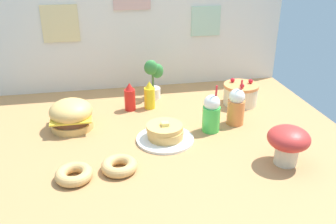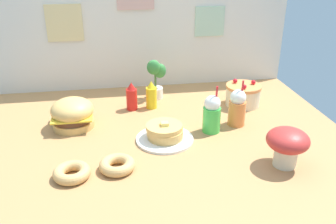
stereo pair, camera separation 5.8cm
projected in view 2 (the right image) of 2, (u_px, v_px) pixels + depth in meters
ground_plane at (158, 140)px, 2.05m from camera, size 2.18×1.71×0.02m
back_wall at (141, 25)px, 2.61m from camera, size 2.18×0.04×0.93m
burger at (73, 114)px, 2.14m from camera, size 0.25×0.25×0.18m
pancake_stack at (165, 134)px, 2.01m from camera, size 0.32×0.32×0.11m
layer_cake at (243, 95)px, 2.44m from camera, size 0.23×0.23×0.17m
ketchup_bottle at (132, 97)px, 2.37m from camera, size 0.07×0.07×0.19m
mustard_bottle at (151, 96)px, 2.39m from camera, size 0.07×0.07×0.19m
cream_soda_cup at (212, 114)px, 2.07m from camera, size 0.10×0.10×0.28m
orange_float_cup at (237, 108)px, 2.15m from camera, size 0.10×0.10×0.28m
donut_pink_glaze at (72, 172)px, 1.69m from camera, size 0.17×0.17×0.05m
donut_chocolate at (117, 165)px, 1.75m from camera, size 0.17×0.17×0.05m
potted_plant at (156, 77)px, 2.52m from camera, size 0.13×0.12×0.29m
mushroom_stool at (287, 144)px, 1.74m from camera, size 0.21×0.21×0.20m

